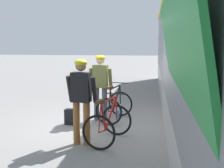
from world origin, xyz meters
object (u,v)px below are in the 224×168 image
object	(u,v)px
backpack_on_platform	(71,117)
water_bottle_near_the_bikes	(118,114)
cyclist_near_in_dark	(81,94)
bicycle_near_red	(108,124)
bicycle_far_black	(115,106)
water_bottle_by_the_backpack	(76,123)
cyclist_far_in_olive	(100,82)

from	to	relation	value
backpack_on_platform	water_bottle_near_the_bikes	xyz separation A→B (m)	(1.13, 0.81, -0.09)
cyclist_near_in_dark	bicycle_near_red	world-z (taller)	cyclist_near_in_dark
bicycle_near_red	bicycle_far_black	distance (m)	1.78
bicycle_far_black	water_bottle_by_the_backpack	xyz separation A→B (m)	(-0.88, -0.75, -0.31)
bicycle_near_red	water_bottle_by_the_backpack	xyz separation A→B (m)	(-0.97, 1.02, -0.31)
cyclist_far_in_olive	water_bottle_by_the_backpack	bearing A→B (deg)	-124.15
cyclist_near_in_dark	bicycle_far_black	world-z (taller)	cyclist_near_in_dark
backpack_on_platform	water_bottle_by_the_backpack	distance (m)	0.30
water_bottle_near_the_bikes	cyclist_far_in_olive	bearing A→B (deg)	-147.44
bicycle_far_black	water_bottle_near_the_bikes	world-z (taller)	bicycle_far_black
backpack_on_platform	water_bottle_by_the_backpack	bearing A→B (deg)	-36.35
cyclist_near_in_dark	water_bottle_by_the_backpack	bearing A→B (deg)	109.99
cyclist_far_in_olive	water_bottle_near_the_bikes	world-z (taller)	cyclist_far_in_olive
cyclist_near_in_dark	bicycle_far_black	bearing A→B (deg)	77.66
cyclist_far_in_olive	backpack_on_platform	size ratio (longest dim) A/B	4.40
cyclist_near_in_dark	bicycle_near_red	xyz separation A→B (m)	(0.52, 0.21, -0.65)
cyclist_far_in_olive	water_bottle_by_the_backpack	size ratio (longest dim) A/B	9.27
cyclist_far_in_olive	backpack_on_platform	distance (m)	1.22
bicycle_near_red	cyclist_near_in_dark	bearing A→B (deg)	-158.34
cyclist_far_in_olive	water_bottle_near_the_bikes	size ratio (longest dim) A/B	7.91
cyclist_near_in_dark	bicycle_near_red	size ratio (longest dim) A/B	1.46
water_bottle_by_the_backpack	cyclist_far_in_olive	bearing A→B (deg)	55.85
backpack_on_platform	cyclist_near_in_dark	bearing A→B (deg)	-55.07
bicycle_far_black	cyclist_far_in_olive	bearing A→B (deg)	-177.20
bicycle_near_red	water_bottle_near_the_bikes	xyz separation A→B (m)	(-0.03, 2.04, -0.29)
bicycle_far_black	water_bottle_near_the_bikes	xyz separation A→B (m)	(0.06, 0.26, -0.29)
bicycle_far_black	bicycle_near_red	bearing A→B (deg)	-87.28
bicycle_far_black	backpack_on_platform	bearing A→B (deg)	-153.16
cyclist_far_in_olive	bicycle_far_black	distance (m)	0.76
cyclist_near_in_dark	bicycle_far_black	size ratio (longest dim) A/B	1.49
cyclist_far_in_olive	bicycle_near_red	xyz separation A→B (m)	(0.47, -1.76, -0.65)
cyclist_near_in_dark	backpack_on_platform	xyz separation A→B (m)	(-0.64, 1.44, -0.85)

